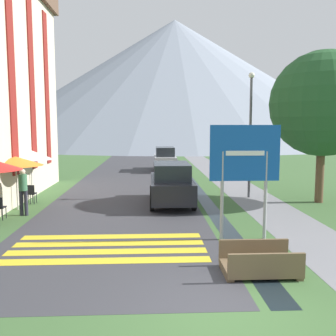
# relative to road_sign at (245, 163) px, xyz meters

# --- Properties ---
(ground_plane) EXTENTS (160.00, 160.00, 0.00)m
(ground_plane) POSITION_rel_road_sign_xyz_m (-1.47, 15.62, -2.31)
(ground_plane) COLOR #3D6033
(road) EXTENTS (6.40, 60.00, 0.01)m
(road) POSITION_rel_road_sign_xyz_m (-3.97, 25.62, -2.30)
(road) COLOR #38383D
(road) RESTS_ON ground_plane
(footpath) EXTENTS (2.20, 60.00, 0.01)m
(footpath) POSITION_rel_road_sign_xyz_m (2.13, 25.62, -2.30)
(footpath) COLOR slate
(footpath) RESTS_ON ground_plane
(drainage_channel) EXTENTS (0.60, 60.00, 0.00)m
(drainage_channel) POSITION_rel_road_sign_xyz_m (-0.27, 25.62, -2.31)
(drainage_channel) COLOR black
(drainage_channel) RESTS_ON ground_plane
(crosswalk_marking) EXTENTS (5.44, 2.54, 0.01)m
(crosswalk_marking) POSITION_rel_road_sign_xyz_m (-3.97, -0.59, -2.30)
(crosswalk_marking) COLOR yellow
(crosswalk_marking) RESTS_ON ground_plane
(mountain_distant) EXTENTS (82.07, 82.07, 26.08)m
(mountain_distant) POSITION_rel_road_sign_xyz_m (2.67, 72.04, 10.73)
(mountain_distant) COLOR gray
(mountain_distant) RESTS_ON ground_plane
(road_sign) EXTENTS (2.08, 0.11, 3.43)m
(road_sign) POSITION_rel_road_sign_xyz_m (0.00, 0.00, 0.00)
(road_sign) COLOR #9E9EA3
(road_sign) RESTS_ON ground_plane
(footbridge) EXTENTS (1.70, 1.10, 0.65)m
(footbridge) POSITION_rel_road_sign_xyz_m (-0.27, -2.60, -2.08)
(footbridge) COLOR brown
(footbridge) RESTS_ON ground_plane
(parked_car_near) EXTENTS (1.87, 4.37, 1.82)m
(parked_car_near) POSITION_rel_road_sign_xyz_m (-1.87, 5.24, -1.40)
(parked_car_near) COLOR black
(parked_car_near) RESTS_ON ground_plane
(parked_car_far) EXTENTS (1.71, 4.28, 1.82)m
(parked_car_far) POSITION_rel_road_sign_xyz_m (-1.65, 17.77, -1.40)
(parked_car_far) COLOR #B2B2B7
(parked_car_far) RESTS_ON ground_plane
(cafe_chair_far_right) EXTENTS (0.40, 0.40, 0.85)m
(cafe_chair_far_right) POSITION_rel_road_sign_xyz_m (-8.01, 5.55, -1.79)
(cafe_chair_far_right) COLOR black
(cafe_chair_far_right) RESTS_ON ground_plane
(cafe_chair_far_left) EXTENTS (0.40, 0.40, 0.85)m
(cafe_chair_far_left) POSITION_rel_road_sign_xyz_m (-8.19, 5.60, -1.79)
(cafe_chair_far_left) COLOR black
(cafe_chair_far_left) RESTS_ON ground_plane
(cafe_umbrella_middle_orange) EXTENTS (2.16, 2.16, 2.18)m
(cafe_umbrella_middle_orange) POSITION_rel_road_sign_xyz_m (-8.20, 4.46, -0.32)
(cafe_umbrella_middle_orange) COLOR #B7B2A8
(cafe_umbrella_middle_orange) RESTS_ON ground_plane
(cafe_umbrella_rear_white) EXTENTS (1.99, 1.99, 2.28)m
(cafe_umbrella_rear_white) POSITION_rel_road_sign_xyz_m (-8.35, 6.84, -0.25)
(cafe_umbrella_rear_white) COLOR #B7B2A8
(cafe_umbrella_rear_white) RESTS_ON ground_plane
(person_standing_terrace) EXTENTS (0.32, 0.32, 1.79)m
(person_standing_terrace) POSITION_rel_road_sign_xyz_m (-7.60, 3.41, -1.26)
(person_standing_terrace) COLOR #282833
(person_standing_terrace) RESTS_ON ground_plane
(streetlamp) EXTENTS (0.28, 0.28, 5.87)m
(streetlamp) POSITION_rel_road_sign_xyz_m (1.93, 6.62, 1.12)
(streetlamp) COLOR #515156
(streetlamp) RESTS_ON ground_plane
(tree_by_path) EXTENTS (4.59, 4.59, 6.66)m
(tree_by_path) POSITION_rel_road_sign_xyz_m (4.76, 5.32, 2.05)
(tree_by_path) COLOR brown
(tree_by_path) RESTS_ON ground_plane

